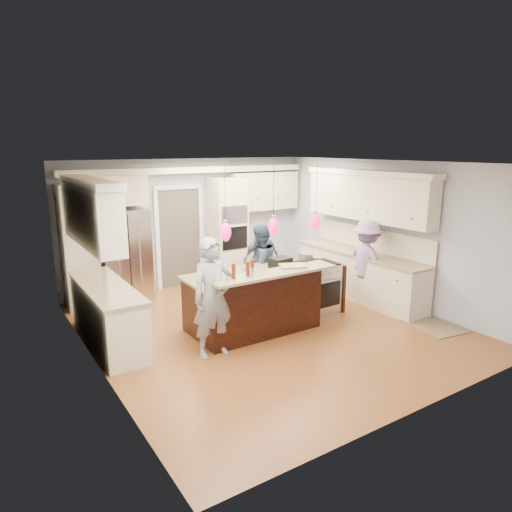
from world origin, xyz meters
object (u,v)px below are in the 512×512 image
Objects in this scene: kitchen_island at (253,301)px; person_bar_end at (213,298)px; person_far_left at (260,267)px; island_range at (316,287)px; refrigerator at (124,255)px.

person_bar_end is (-0.99, -0.52, 0.38)m from kitchen_island.
person_far_left is at bearing 50.34° from kitchen_island.
island_range is (1.41, 0.08, -0.03)m from kitchen_island.
person_far_left is (1.95, -1.79, -0.11)m from refrigerator.
person_far_left is at bearing -42.55° from refrigerator.
island_range is 1.09m from person_far_left.
island_range is at bearing 13.46° from person_bar_end.
kitchen_island is (1.30, -2.57, -0.41)m from refrigerator.
refrigerator is 0.86× the size of kitchen_island.
refrigerator is 3.71m from island_range.
person_far_left reaches higher than kitchen_island.
person_far_left is at bearing 37.92° from person_bar_end.
refrigerator reaches higher than kitchen_island.
refrigerator is at bearing 137.41° from island_range.
person_bar_end is at bearing 27.42° from person_far_left.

